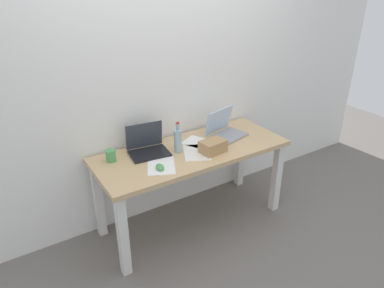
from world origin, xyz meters
name	(u,v)px	position (x,y,z in m)	size (l,w,h in m)	color
ground_plane	(192,220)	(0.00, 0.00, 0.00)	(8.00, 8.00, 0.00)	slate
back_wall	(168,75)	(0.00, 0.39, 1.30)	(5.20, 0.08, 2.60)	white
desk	(192,161)	(0.00, 0.00, 0.64)	(1.67, 0.66, 0.75)	tan
laptop_left	(148,147)	(-0.34, 0.15, 0.80)	(0.34, 0.28, 0.24)	black
laptop_right	(225,130)	(0.40, 0.07, 0.80)	(0.38, 0.33, 0.25)	gray
beer_bottle	(178,140)	(-0.12, 0.03, 0.85)	(0.06, 0.06, 0.26)	#99B7C1
computer_mouse	(160,167)	(-0.39, -0.15, 0.76)	(0.06, 0.10, 0.03)	#4C9E56
cardboard_box	(213,146)	(0.12, -0.13, 0.80)	(0.21, 0.14, 0.10)	tan
coffee_mug	(111,156)	(-0.65, 0.17, 0.79)	(0.08, 0.08, 0.10)	#4C9E56
paper_sheet_front_left	(161,165)	(-0.35, -0.11, 0.75)	(0.21, 0.30, 0.00)	white
paper_sheet_center	(196,153)	(0.00, -0.07, 0.75)	(0.21, 0.30, 0.00)	white
paper_sheet_near_back	(200,143)	(0.13, 0.06, 0.75)	(0.21, 0.30, 0.00)	white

